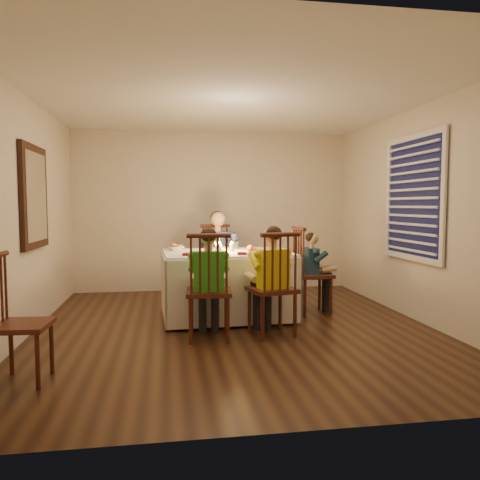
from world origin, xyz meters
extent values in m
plane|color=black|center=(0.00, 0.00, 0.00)|extent=(5.00, 5.00, 0.00)
cube|color=beige|center=(-2.25, 0.00, 1.30)|extent=(0.02, 5.00, 2.60)
cube|color=beige|center=(2.25, 0.00, 1.30)|extent=(0.02, 5.00, 2.60)
cube|color=beige|center=(0.00, 2.50, 1.30)|extent=(4.50, 0.02, 2.60)
plane|color=white|center=(0.00, 0.00, 2.60)|extent=(5.00, 5.00, 0.00)
cube|color=silver|center=(-0.02, 0.52, 0.81)|extent=(1.60, 1.18, 0.04)
cube|color=silver|center=(-0.05, 1.08, 0.41)|extent=(1.59, 0.09, 0.77)
cube|color=silver|center=(0.00, -0.04, 0.41)|extent=(1.59, 0.09, 0.77)
cube|color=silver|center=(0.76, 0.56, 0.41)|extent=(0.07, 1.15, 0.77)
cube|color=silver|center=(-0.80, 0.48, 0.41)|extent=(0.07, 1.15, 0.77)
cylinder|color=white|center=(-0.05, 0.87, 0.84)|extent=(0.27, 0.27, 0.02)
cylinder|color=white|center=(-0.35, 0.16, 0.84)|extent=(0.27, 0.27, 0.02)
cylinder|color=white|center=(0.28, 0.17, 0.84)|extent=(0.27, 0.27, 0.02)
cylinder|color=white|center=(0.48, 0.56, 0.84)|extent=(0.27, 0.27, 0.02)
cylinder|color=silver|center=(-0.12, 0.52, 0.88)|extent=(0.06, 0.06, 0.10)
cylinder|color=silver|center=(0.04, 0.52, 0.88)|extent=(0.06, 0.06, 0.10)
sphere|color=gold|center=(-0.67, 0.82, 0.87)|extent=(0.09, 0.09, 0.09)
sphere|color=#FF9B15|center=(0.29, 0.59, 0.87)|extent=(0.08, 0.08, 0.08)
imported|color=white|center=(-0.64, 0.82, 0.86)|extent=(0.25, 0.25, 0.05)
cube|color=black|center=(-2.22, 0.30, 1.50)|extent=(0.05, 0.95, 1.15)
cube|color=white|center=(-2.19, 0.30, 1.50)|extent=(0.01, 0.78, 0.98)
cube|color=#0C1033|center=(2.23, 0.10, 1.50)|extent=(0.01, 1.20, 1.40)
cube|color=white|center=(2.21, 0.10, 1.50)|extent=(0.03, 1.34, 1.54)
camera|label=1|loc=(-0.76, -5.22, 1.41)|focal=35.00mm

